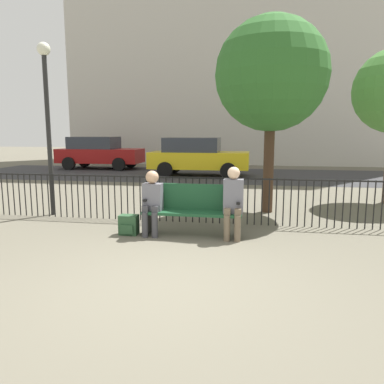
# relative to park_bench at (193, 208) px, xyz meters

# --- Properties ---
(ground_plane) EXTENTS (80.00, 80.00, 0.00)m
(ground_plane) POSITION_rel_park_bench_xyz_m (0.00, -2.25, -0.49)
(ground_plane) COLOR #605B4C
(park_bench) EXTENTS (1.77, 0.45, 0.92)m
(park_bench) POSITION_rel_park_bench_xyz_m (0.00, 0.00, 0.00)
(park_bench) COLOR #194728
(park_bench) RESTS_ON ground
(seated_person_0) EXTENTS (0.34, 0.39, 1.17)m
(seated_person_0) POSITION_rel_park_bench_xyz_m (-0.72, -0.13, 0.17)
(seated_person_0) COLOR #3D3D42
(seated_person_0) RESTS_ON ground
(seated_person_1) EXTENTS (0.34, 0.39, 1.26)m
(seated_person_1) POSITION_rel_park_bench_xyz_m (0.73, -0.13, 0.21)
(seated_person_1) COLOR brown
(seated_person_1) RESTS_ON ground
(backpack) EXTENTS (0.33, 0.26, 0.36)m
(backpack) POSITION_rel_park_bench_xyz_m (-1.15, -0.19, -0.32)
(backpack) COLOR #284C2D
(backpack) RESTS_ON ground
(fence_railing) EXTENTS (9.01, 0.03, 0.95)m
(fence_railing) POSITION_rel_park_bench_xyz_m (-0.02, 0.94, 0.06)
(fence_railing) COLOR black
(fence_railing) RESTS_ON ground
(tree_1) EXTENTS (2.51, 2.51, 4.37)m
(tree_1) POSITION_rel_park_bench_xyz_m (1.39, 2.24, 2.60)
(tree_1) COLOR #422D1E
(tree_1) RESTS_ON ground
(lamp_post) EXTENTS (0.28, 0.28, 3.73)m
(lamp_post) POSITION_rel_park_bench_xyz_m (-3.39, 1.13, 1.96)
(lamp_post) COLOR black
(lamp_post) RESTS_ON ground
(street_surface) EXTENTS (24.00, 6.00, 0.01)m
(street_surface) POSITION_rel_park_bench_xyz_m (0.00, 9.75, -0.49)
(street_surface) COLOR #333335
(street_surface) RESTS_ON ground
(parked_car_0) EXTENTS (4.20, 1.94, 1.62)m
(parked_car_0) POSITION_rel_park_bench_xyz_m (-1.37, 9.31, 0.35)
(parked_car_0) COLOR yellow
(parked_car_0) RESTS_ON ground
(parked_car_1) EXTENTS (4.20, 1.94, 1.62)m
(parked_car_1) POSITION_rel_park_bench_xyz_m (-6.80, 11.51, 0.35)
(parked_car_1) COLOR maroon
(parked_car_1) RESTS_ON ground
(building_facade) EXTENTS (20.00, 6.00, 19.44)m
(building_facade) POSITION_rel_park_bench_xyz_m (0.00, 17.75, 9.22)
(building_facade) COLOR beige
(building_facade) RESTS_ON ground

